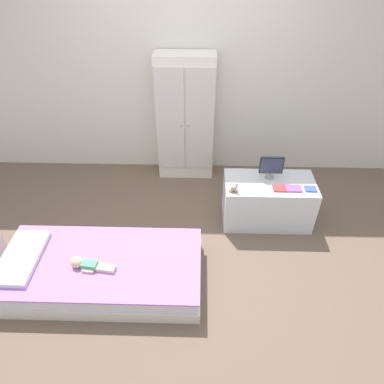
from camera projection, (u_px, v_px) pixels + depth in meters
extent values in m
cube|color=brown|center=(181.00, 253.00, 3.52)|extent=(10.00, 10.00, 0.02)
cube|color=silver|center=(186.00, 63.00, 3.91)|extent=(6.40, 0.05, 2.70)
cube|color=silver|center=(103.00, 275.00, 3.22)|extent=(1.79, 0.87, 0.12)
cube|color=silver|center=(101.00, 267.00, 3.14)|extent=(1.75, 0.83, 0.12)
cube|color=#B270C6|center=(100.00, 261.00, 3.10)|extent=(1.78, 0.86, 0.02)
cube|color=silver|center=(21.00, 257.00, 3.10)|extent=(0.32, 0.62, 0.05)
cube|color=#4CA375|center=(90.00, 265.00, 3.02)|extent=(0.14, 0.10, 0.06)
cube|color=beige|center=(107.00, 267.00, 3.02)|extent=(0.16, 0.06, 0.04)
cube|color=beige|center=(105.00, 270.00, 2.99)|extent=(0.16, 0.06, 0.04)
cube|color=beige|center=(92.00, 262.00, 3.07)|extent=(0.10, 0.04, 0.03)
cube|color=beige|center=(88.00, 271.00, 2.99)|extent=(0.10, 0.04, 0.03)
sphere|color=beige|center=(78.00, 262.00, 3.02)|extent=(0.09, 0.09, 0.09)
sphere|color=#E0C67F|center=(76.00, 262.00, 3.02)|extent=(0.10, 0.10, 0.10)
cube|color=white|center=(186.00, 119.00, 4.13)|extent=(0.67, 0.27, 1.52)
cube|color=beige|center=(170.00, 122.00, 4.00)|extent=(0.31, 0.02, 1.24)
cube|color=beige|center=(200.00, 122.00, 3.99)|extent=(0.31, 0.02, 1.24)
sphere|color=gold|center=(181.00, 126.00, 4.00)|extent=(0.02, 0.02, 0.02)
sphere|color=gold|center=(188.00, 126.00, 4.00)|extent=(0.02, 0.02, 0.02)
cube|color=silver|center=(267.00, 201.00, 3.74)|extent=(0.93, 0.48, 0.50)
cylinder|color=#99999E|center=(270.00, 177.00, 3.65)|extent=(0.10, 0.10, 0.01)
cylinder|color=#99999E|center=(270.00, 175.00, 3.63)|extent=(0.02, 0.02, 0.05)
cube|color=black|center=(272.00, 165.00, 3.56)|extent=(0.24, 0.02, 0.19)
cube|color=#28334C|center=(272.00, 166.00, 3.55)|extent=(0.22, 0.01, 0.17)
cube|color=#8E6642|center=(233.00, 191.00, 3.47)|extent=(0.09, 0.01, 0.01)
cube|color=#8E6642|center=(234.00, 192.00, 3.45)|extent=(0.09, 0.01, 0.01)
cube|color=tan|center=(234.00, 188.00, 3.43)|extent=(0.06, 0.03, 0.03)
cylinder|color=tan|center=(236.00, 190.00, 3.46)|extent=(0.01, 0.01, 0.02)
cylinder|color=tan|center=(236.00, 191.00, 3.44)|extent=(0.01, 0.01, 0.02)
cylinder|color=tan|center=(231.00, 190.00, 3.46)|extent=(0.01, 0.01, 0.02)
cylinder|color=tan|center=(232.00, 191.00, 3.44)|extent=(0.01, 0.01, 0.02)
cylinder|color=tan|center=(236.00, 186.00, 3.42)|extent=(0.02, 0.02, 0.02)
sphere|color=tan|center=(237.00, 185.00, 3.41)|extent=(0.03, 0.03, 0.03)
cube|color=#CC3838|center=(279.00, 188.00, 3.50)|extent=(0.13, 0.11, 0.02)
cube|color=#8E51B2|center=(294.00, 189.00, 3.49)|extent=(0.16, 0.11, 0.02)
cube|color=blue|center=(311.00, 189.00, 3.49)|extent=(0.11, 0.09, 0.02)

